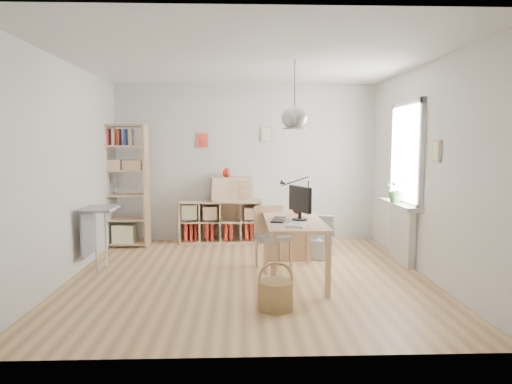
{
  "coord_description": "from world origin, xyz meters",
  "views": [
    {
      "loc": [
        -0.11,
        -5.71,
        1.68
      ],
      "look_at": [
        0.1,
        0.3,
        1.05
      ],
      "focal_mm": 32.0,
      "sensor_mm": 36.0,
      "label": 1
    }
  ],
  "objects_px": {
    "tall_bookshelf": "(122,181)",
    "storage_chest": "(313,243)",
    "desk": "(293,227)",
    "monitor": "(300,201)",
    "cube_shelf": "(219,225)",
    "chair": "(272,234)",
    "drawer_chest": "(232,189)"
  },
  "relations": [
    {
      "from": "desk",
      "to": "tall_bookshelf",
      "type": "height_order",
      "value": "tall_bookshelf"
    },
    {
      "from": "cube_shelf",
      "to": "chair",
      "type": "height_order",
      "value": "chair"
    },
    {
      "from": "desk",
      "to": "chair",
      "type": "relative_size",
      "value": 1.77
    },
    {
      "from": "drawer_chest",
      "to": "storage_chest",
      "type": "bearing_deg",
      "value": -46.77
    },
    {
      "from": "storage_chest",
      "to": "monitor",
      "type": "relative_size",
      "value": 1.73
    },
    {
      "from": "desk",
      "to": "drawer_chest",
      "type": "bearing_deg",
      "value": 110.0
    },
    {
      "from": "cube_shelf",
      "to": "tall_bookshelf",
      "type": "xyz_separation_m",
      "value": [
        -1.56,
        -0.28,
        0.79
      ]
    },
    {
      "from": "monitor",
      "to": "tall_bookshelf",
      "type": "bearing_deg",
      "value": 120.81
    },
    {
      "from": "tall_bookshelf",
      "to": "storage_chest",
      "type": "relative_size",
      "value": 2.52
    },
    {
      "from": "desk",
      "to": "storage_chest",
      "type": "relative_size",
      "value": 1.89
    },
    {
      "from": "desk",
      "to": "storage_chest",
      "type": "distance_m",
      "value": 1.3
    },
    {
      "from": "cube_shelf",
      "to": "monitor",
      "type": "distance_m",
      "value": 2.59
    },
    {
      "from": "cube_shelf",
      "to": "drawer_chest",
      "type": "xyz_separation_m",
      "value": [
        0.22,
        -0.04,
        0.62
      ]
    },
    {
      "from": "cube_shelf",
      "to": "tall_bookshelf",
      "type": "bearing_deg",
      "value": -169.81
    },
    {
      "from": "tall_bookshelf",
      "to": "storage_chest",
      "type": "bearing_deg",
      "value": -14.99
    },
    {
      "from": "desk",
      "to": "monitor",
      "type": "xyz_separation_m",
      "value": [
        0.07,
        -0.02,
        0.33
      ]
    },
    {
      "from": "chair",
      "to": "tall_bookshelf",
      "type": "bearing_deg",
      "value": 131.55
    },
    {
      "from": "tall_bookshelf",
      "to": "drawer_chest",
      "type": "bearing_deg",
      "value": 7.64
    },
    {
      "from": "desk",
      "to": "monitor",
      "type": "bearing_deg",
      "value": -12.43
    },
    {
      "from": "storage_chest",
      "to": "monitor",
      "type": "xyz_separation_m",
      "value": [
        -0.36,
        -1.16,
        0.79
      ]
    },
    {
      "from": "desk",
      "to": "storage_chest",
      "type": "bearing_deg",
      "value": 69.33
    },
    {
      "from": "chair",
      "to": "cube_shelf",
      "type": "bearing_deg",
      "value": 97.74
    },
    {
      "from": "tall_bookshelf",
      "to": "desk",
      "type": "bearing_deg",
      "value": -37.01
    },
    {
      "from": "desk",
      "to": "monitor",
      "type": "height_order",
      "value": "monitor"
    },
    {
      "from": "cube_shelf",
      "to": "drawer_chest",
      "type": "distance_m",
      "value": 0.66
    },
    {
      "from": "desk",
      "to": "chair",
      "type": "distance_m",
      "value": 0.56
    },
    {
      "from": "cube_shelf",
      "to": "storage_chest",
      "type": "height_order",
      "value": "cube_shelf"
    },
    {
      "from": "cube_shelf",
      "to": "storage_chest",
      "type": "relative_size",
      "value": 1.77
    },
    {
      "from": "desk",
      "to": "chair",
      "type": "bearing_deg",
      "value": 116.16
    },
    {
      "from": "monitor",
      "to": "drawer_chest",
      "type": "xyz_separation_m",
      "value": [
        -0.87,
        2.21,
        -0.07
      ]
    },
    {
      "from": "tall_bookshelf",
      "to": "storage_chest",
      "type": "xyz_separation_m",
      "value": [
        3.02,
        -0.81,
        -0.89
      ]
    },
    {
      "from": "chair",
      "to": "storage_chest",
      "type": "xyz_separation_m",
      "value": [
        0.67,
        0.66,
        -0.29
      ]
    }
  ]
}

